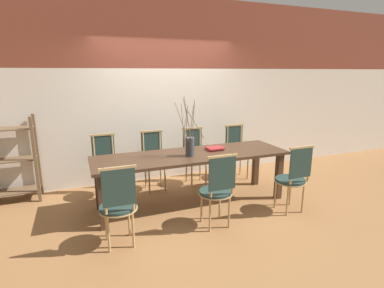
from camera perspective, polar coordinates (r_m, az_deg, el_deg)
ground_plane at (r=4.63m, az=0.00°, el=-11.11°), size 16.00×16.00×0.00m
wall_rear at (r=5.46m, az=-5.10°, el=10.02°), size 12.00×0.06×3.20m
dining_table at (r=4.39m, az=0.00°, el=-3.11°), size 2.85×0.85×0.77m
chair_near_leftend at (r=3.46m, az=-13.85°, el=-10.91°), size 0.43×0.43×0.98m
chair_near_left at (r=3.78m, az=4.84°, el=-8.37°), size 0.43×0.43×0.98m
chair_near_center at (r=4.39m, az=18.70°, el=-5.89°), size 0.43×0.43×0.98m
chair_far_leftend at (r=4.92m, az=-16.24°, el=-3.63°), size 0.43×0.43×0.98m
chair_far_left at (r=5.04m, az=-7.28°, el=-2.77°), size 0.43×0.43×0.98m
chair_far_center at (r=5.26m, az=0.57°, el=-1.96°), size 0.43×0.43×0.98m
chair_far_right at (r=5.62m, az=8.56°, el=-1.10°), size 0.43×0.43×0.98m
vase_centerpiece at (r=4.22m, az=-0.44°, el=-0.22°), size 0.36×0.31×0.85m
book_stack at (r=4.60m, az=4.36°, el=-0.87°), size 0.26×0.21×0.04m
shelving_rack at (r=5.23m, az=-31.23°, el=-2.65°), size 0.73×0.36×1.31m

